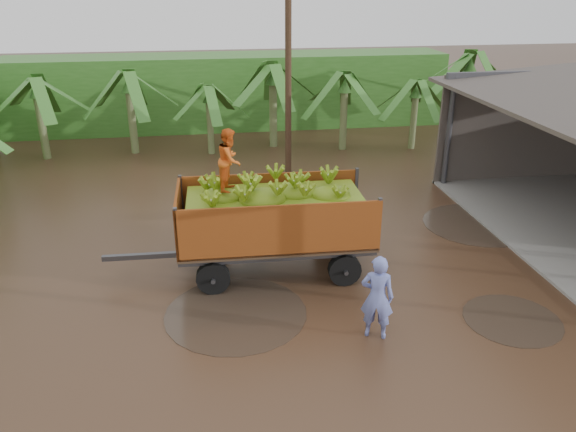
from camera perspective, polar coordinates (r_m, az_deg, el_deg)
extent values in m
plane|color=black|center=(15.16, 5.48, -5.11)|extent=(100.00, 100.00, 0.00)
cube|color=#2D661E|center=(29.44, -6.00, 12.51)|extent=(22.00, 3.00, 3.60)
cube|color=#47474C|center=(14.78, -14.66, -3.97)|extent=(1.96, 0.18, 0.13)
imported|color=#DC5C19|center=(13.76, -5.94, 5.70)|extent=(0.79, 0.90, 1.54)
imported|color=#6B76C3|center=(12.03, 9.04, -8.13)|extent=(0.82, 0.68, 1.91)
cylinder|color=#47301E|center=(21.45, 0.03, 14.44)|extent=(0.24, 0.24, 7.83)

